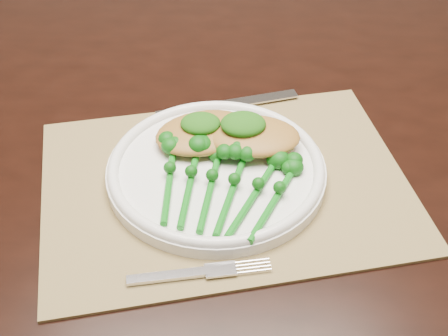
{
  "coord_description": "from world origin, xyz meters",
  "views": [
    {
      "loc": [
        -0.15,
        -0.57,
        1.28
      ],
      "look_at": [
        -0.14,
        -0.0,
        0.78
      ],
      "focal_mm": 50.0,
      "sensor_mm": 36.0,
      "label": 1
    }
  ],
  "objects_px": {
    "dinner_plate": "(216,169)",
    "chicken_fillet_left": "(205,133)",
    "dining_table": "(218,294)",
    "broccolini_bundle": "(220,194)",
    "placemat": "(225,184)"
  },
  "relations": [
    {
      "from": "dining_table",
      "to": "placemat",
      "type": "xyz_separation_m",
      "value": [
        0.01,
        -0.12,
        0.37
      ]
    },
    {
      "from": "chicken_fillet_left",
      "to": "broccolini_bundle",
      "type": "height_order",
      "value": "chicken_fillet_left"
    },
    {
      "from": "chicken_fillet_left",
      "to": "placemat",
      "type": "bearing_deg",
      "value": -84.92
    },
    {
      "from": "dinner_plate",
      "to": "broccolini_bundle",
      "type": "bearing_deg",
      "value": -85.54
    },
    {
      "from": "chicken_fillet_left",
      "to": "broccolini_bundle",
      "type": "distance_m",
      "value": 0.11
    },
    {
      "from": "dinner_plate",
      "to": "chicken_fillet_left",
      "type": "bearing_deg",
      "value": 105.55
    },
    {
      "from": "dining_table",
      "to": "dinner_plate",
      "type": "xyz_separation_m",
      "value": [
        -0.0,
        -0.11,
        0.39
      ]
    },
    {
      "from": "dinner_plate",
      "to": "dining_table",
      "type": "bearing_deg",
      "value": 89.28
    },
    {
      "from": "dining_table",
      "to": "broccolini_bundle",
      "type": "xyz_separation_m",
      "value": [
        0.0,
        -0.16,
        0.4
      ]
    },
    {
      "from": "dinner_plate",
      "to": "chicken_fillet_left",
      "type": "relative_size",
      "value": 2.11
    },
    {
      "from": "dining_table",
      "to": "dinner_plate",
      "type": "height_order",
      "value": "dinner_plate"
    },
    {
      "from": "dining_table",
      "to": "chicken_fillet_left",
      "type": "xyz_separation_m",
      "value": [
        -0.02,
        -0.05,
        0.41
      ]
    },
    {
      "from": "dining_table",
      "to": "placemat",
      "type": "bearing_deg",
      "value": -80.51
    },
    {
      "from": "placemat",
      "to": "dinner_plate",
      "type": "distance_m",
      "value": 0.02
    },
    {
      "from": "dinner_plate",
      "to": "chicken_fillet_left",
      "type": "height_order",
      "value": "chicken_fillet_left"
    }
  ]
}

